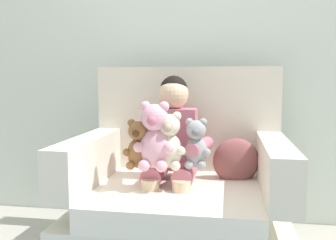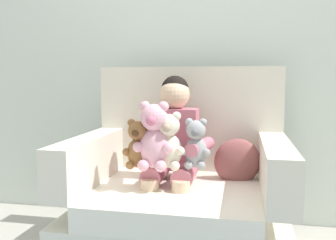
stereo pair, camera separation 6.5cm
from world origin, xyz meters
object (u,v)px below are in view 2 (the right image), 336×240
plush_brown (138,145)px  plush_grey (196,145)px  armchair (181,199)px  seated_child (172,143)px  plush_cream (169,142)px  throw_pillow (237,162)px  plush_pink (154,138)px

plush_brown → plush_grey: bearing=12.6°
armchair → plush_brown: armchair is taller
seated_child → plush_cream: (0.01, -0.17, 0.03)m
seated_child → plush_grey: size_ratio=3.23×
armchair → seated_child: bearing=160.3°
plush_grey → throw_pillow: (0.21, 0.23, -0.13)m
seated_child → plush_pink: bearing=-108.7°
plush_cream → plush_brown: plush_cream is taller
armchair → plush_cream: 0.38m
plush_cream → plush_grey: bearing=-0.3°
plush_brown → plush_cream: bearing=8.9°
seated_child → plush_grey: seated_child is taller
plush_cream → plush_pink: 0.08m
armchair → throw_pillow: bearing=21.2°
plush_cream → plush_pink: size_ratio=0.85×
seated_child → throw_pillow: 0.38m
seated_child → throw_pillow: size_ratio=3.17×
plush_grey → plush_brown: 0.29m
plush_pink → plush_brown: size_ratio=1.36×
plush_brown → throw_pillow: plush_brown is taller
plush_pink → plush_grey: bearing=8.0°
plush_pink → plush_brown: bearing=167.0°
seated_child → throw_pillow: seated_child is taller
plush_pink → plush_cream: bearing=11.6°
seated_child → plush_grey: 0.20m
armchair → plush_grey: armchair is taller
seated_child → throw_pillow: (0.35, 0.10, -0.11)m
plush_grey → plush_brown: (-0.29, -0.06, -0.00)m
plush_cream → armchair: bearing=59.5°
armchair → plush_brown: 0.42m
seated_child → plush_brown: seated_child is taller
armchair → plush_grey: size_ratio=4.38×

